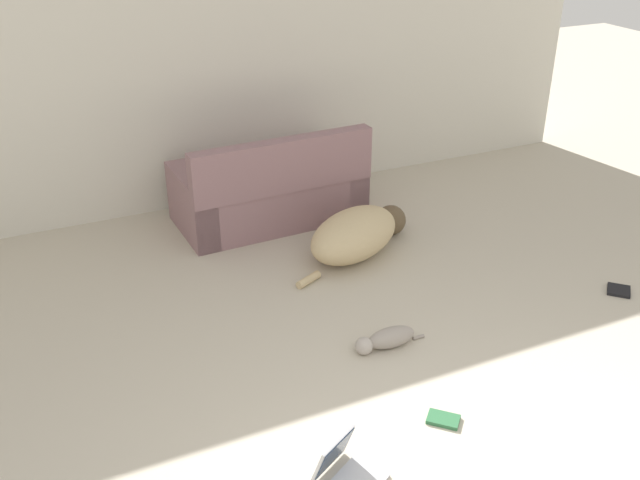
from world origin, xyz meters
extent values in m
cube|color=beige|center=(0.00, 4.83, 1.29)|extent=(8.00, 0.06, 2.59)
cube|color=gray|center=(0.37, 4.22, 0.20)|extent=(1.65, 0.89, 0.41)
cube|color=gray|center=(0.39, 3.87, 0.63)|extent=(1.62, 0.20, 0.45)
cube|color=gray|center=(1.08, 4.25, 0.27)|extent=(0.23, 0.83, 0.55)
cube|color=gray|center=(-0.33, 4.20, 0.27)|extent=(0.23, 0.83, 0.55)
ellipsoid|color=tan|center=(0.74, 3.26, 0.20)|extent=(1.04, 0.85, 0.39)
sphere|color=brown|center=(1.22, 3.49, 0.13)|extent=(0.35, 0.35, 0.26)
cylinder|color=tan|center=(0.23, 3.02, 0.03)|extent=(0.23, 0.15, 0.06)
ellipsoid|color=gray|center=(0.40, 2.05, 0.07)|extent=(0.34, 0.15, 0.14)
sphere|color=#A89E93|center=(0.20, 2.05, 0.06)|extent=(0.12, 0.12, 0.12)
cylinder|color=gray|center=(0.62, 2.04, 0.01)|extent=(0.08, 0.03, 0.02)
cube|color=#B7B7BC|center=(-0.42, 1.21, 0.13)|extent=(0.29, 0.21, 0.22)
cube|color=#23334C|center=(-0.42, 1.20, 0.13)|extent=(0.26, 0.19, 0.20)
cube|color=#2D663D|center=(0.32, 1.29, 0.01)|extent=(0.21, 0.21, 0.02)
cube|color=black|center=(2.30, 1.93, 0.01)|extent=(0.23, 0.23, 0.02)
camera|label=1|loc=(-1.64, -1.29, 2.82)|focal=40.00mm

